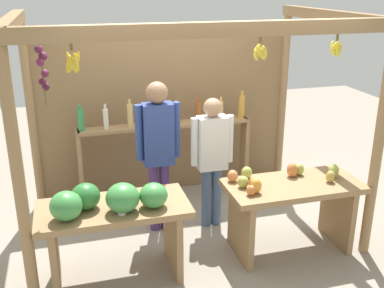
% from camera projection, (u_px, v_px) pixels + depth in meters
% --- Properties ---
extents(ground_plane, '(12.00, 12.00, 0.00)m').
position_uv_depth(ground_plane, '(187.00, 225.00, 5.30)').
color(ground_plane, gray).
rests_on(ground_plane, ground).
extents(market_stall, '(3.38, 2.14, 2.36)m').
position_uv_depth(market_stall, '(175.00, 99.00, 5.27)').
color(market_stall, '#99754C').
rests_on(market_stall, ground).
extents(fruit_counter_left, '(1.37, 0.65, 1.01)m').
position_uv_depth(fruit_counter_left, '(111.00, 215.00, 4.11)').
color(fruit_counter_left, '#99754C').
rests_on(fruit_counter_left, ground).
extents(fruit_counter_right, '(1.37, 0.64, 0.90)m').
position_uv_depth(fruit_counter_right, '(290.00, 199.00, 4.65)').
color(fruit_counter_right, '#99754C').
rests_on(fruit_counter_right, ground).
extents(bottle_shelf_unit, '(2.17, 0.22, 1.35)m').
position_uv_depth(bottle_shelf_unit, '(166.00, 138.00, 5.70)').
color(bottle_shelf_unit, '#99754C').
rests_on(bottle_shelf_unit, ground).
extents(vendor_man, '(0.48, 0.23, 1.69)m').
position_uv_depth(vendor_man, '(158.00, 144.00, 4.89)').
color(vendor_man, '#472E67').
rests_on(vendor_man, ground).
extents(vendor_woman, '(0.48, 0.20, 1.50)m').
position_uv_depth(vendor_woman, '(212.00, 152.00, 5.03)').
color(vendor_woman, '#415A7F').
rests_on(vendor_woman, ground).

